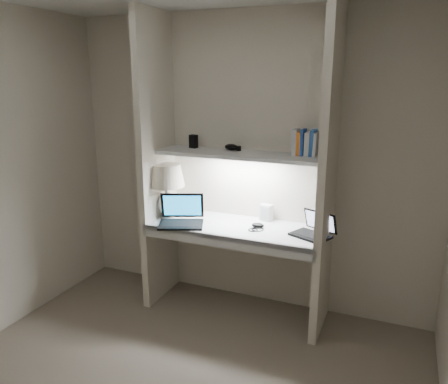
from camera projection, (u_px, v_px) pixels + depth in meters
The scene contains 17 objects.
back_wall at pixel (247, 163), 3.75m from camera, with size 3.20×0.01×2.50m, color beige.
alcove_panel_left at pixel (157, 162), 3.77m from camera, with size 0.06×0.55×2.50m, color beige.
alcove_panel_right at pixel (328, 177), 3.23m from camera, with size 0.06×0.55×2.50m, color beige.
desk at pixel (235, 228), 3.63m from camera, with size 1.40×0.55×0.04m, color white.
desk_apron at pixel (223, 242), 3.41m from camera, with size 1.46×0.03×0.10m, color silver.
shelf at pixel (240, 155), 3.56m from camera, with size 1.40×0.36×0.03m, color silver.
strip_light at pixel (240, 157), 3.57m from camera, with size 0.60×0.04×0.01m, color white.
table_lamp at pixel (166, 182), 3.77m from camera, with size 0.32×0.32×0.47m.
laptop_main at pixel (181, 217), 3.66m from camera, with size 0.45×0.43×0.24m.
laptop_netbook at pixel (314, 230), 3.38m from camera, with size 0.36×0.35×0.18m.
speaker at pixel (266, 212), 3.74m from camera, with size 0.10×0.07×0.14m, color silver.
mouse at pixel (258, 225), 3.57m from camera, with size 0.11×0.07×0.04m, color black.
cable_coil at pixel (258, 229), 3.52m from camera, with size 0.10×0.10×0.01m, color black.
sticky_note at pixel (171, 215), 3.91m from camera, with size 0.08×0.08×0.00m, color yellow.
book_row at pixel (305, 143), 3.42m from camera, with size 0.20×0.14×0.21m.
shelf_box at pixel (193, 141), 3.79m from camera, with size 0.07×0.05×0.11m, color black.
shelf_gadget at pixel (231, 147), 3.67m from camera, with size 0.12×0.09×0.05m, color black.
Camera 1 is at (1.23, -1.98, 1.97)m, focal length 35.00 mm.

